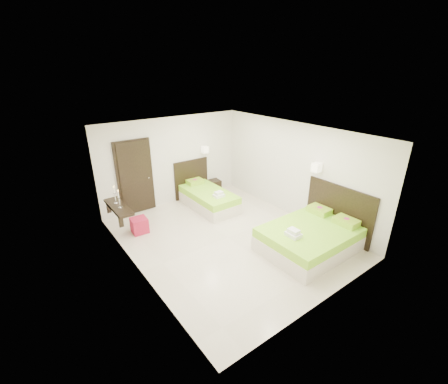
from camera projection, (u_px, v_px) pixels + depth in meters
floor at (228, 238)px, 7.41m from camera, size 5.50×5.50×0.00m
bed_single at (207, 197)px, 8.99m from camera, size 1.18×1.97×1.62m
bed_double at (312, 236)px, 6.88m from camera, size 2.12×1.80×1.75m
nightstand at (212, 186)px, 9.98m from camera, size 0.53×0.48×0.43m
ottoman at (139, 225)px, 7.59m from camera, size 0.41×0.41×0.38m
door at (135, 178)px, 8.34m from camera, size 1.02×0.15×2.14m
console_shelf at (118, 207)px, 7.13m from camera, size 0.35×1.20×0.78m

